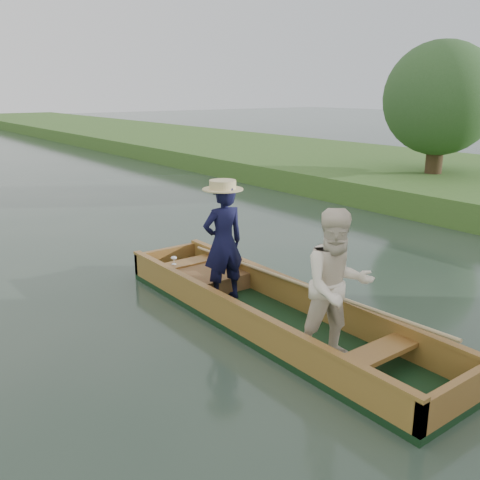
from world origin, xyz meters
TOP-DOWN VIEW (x-y plane):
  - ground at (0.00, 0.00)m, footprint 120.00×120.00m
  - trees_far at (0.28, 4.13)m, footprint 20.86×3.59m
  - punt at (-0.04, -0.13)m, footprint 1.15×5.00m

SIDE VIEW (x-z plane):
  - ground at x=0.00m, z-range 0.00..0.00m
  - punt at x=-0.04m, z-range -0.30..1.38m
  - trees_far at x=0.28m, z-range 0.35..4.36m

